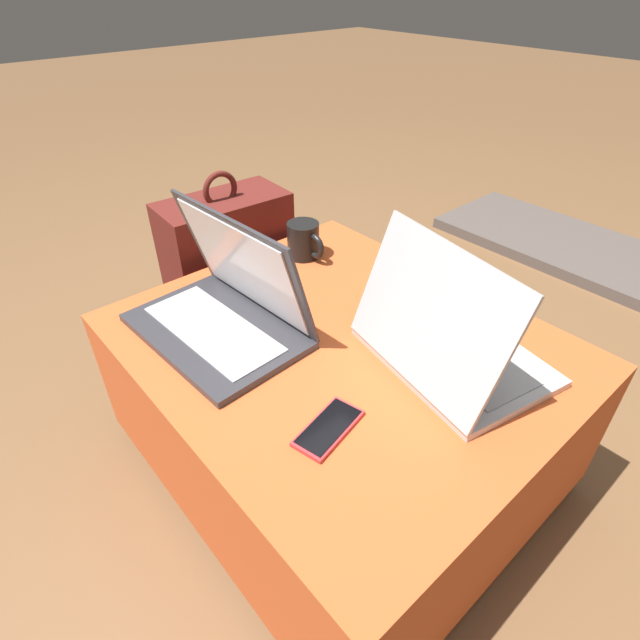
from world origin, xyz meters
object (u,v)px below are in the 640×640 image
object	(u,v)px
laptop_near	(225,308)
cell_phone	(329,428)
laptop_far	(446,342)
backpack	(229,278)
coffee_mug	(304,241)

from	to	relation	value
laptop_near	cell_phone	size ratio (longest dim) A/B	2.70
laptop_far	backpack	bearing A→B (deg)	12.07
coffee_mug	laptop_far	bearing A→B (deg)	-8.08
laptop_near	backpack	size ratio (longest dim) A/B	0.67
laptop_far	laptop_near	bearing A→B (deg)	45.00
laptop_near	coffee_mug	size ratio (longest dim) A/B	3.18
laptop_near	cell_phone	bearing A→B (deg)	-7.55
laptop_near	laptop_far	distance (m)	0.46
laptop_far	coffee_mug	distance (m)	0.52
backpack	coffee_mug	size ratio (longest dim) A/B	4.74
cell_phone	backpack	xyz separation A→B (m)	(-0.75, 0.27, -0.15)
laptop_near	laptop_far	bearing A→B (deg)	30.97
laptop_far	backpack	world-z (taller)	laptop_far
laptop_near	coffee_mug	bearing A→B (deg)	109.31
backpack	coffee_mug	distance (m)	0.34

